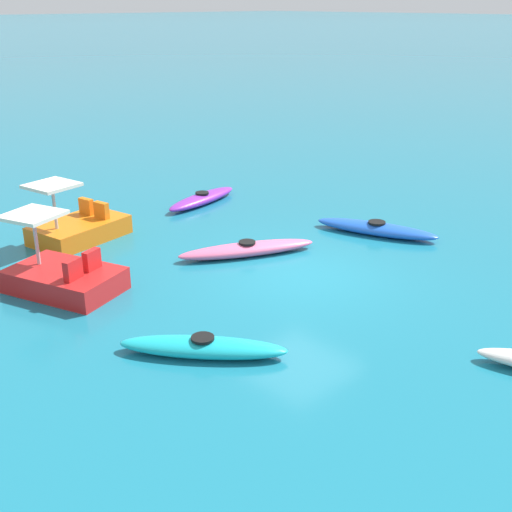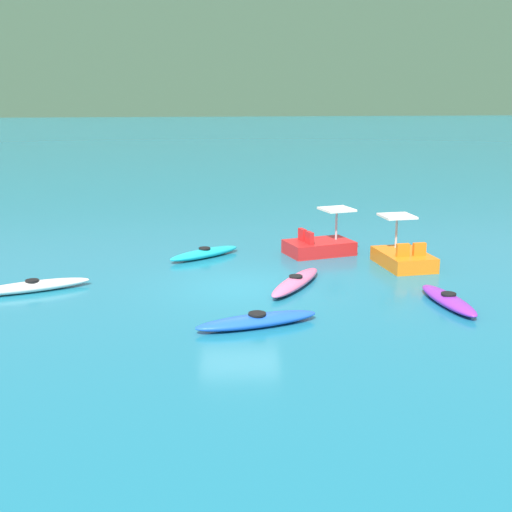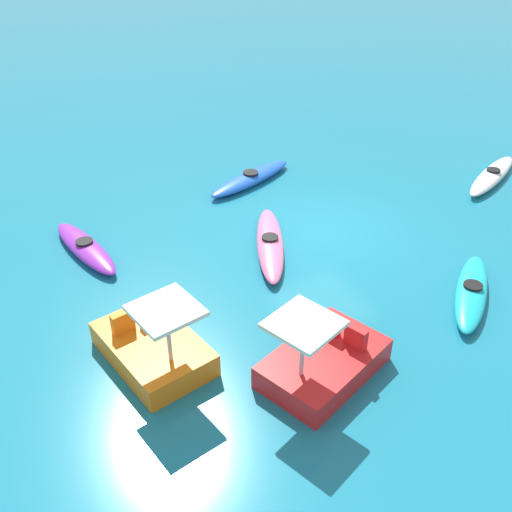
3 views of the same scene
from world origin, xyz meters
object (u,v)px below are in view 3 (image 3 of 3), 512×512
(pedal_boat_red, at_px, (323,360))
(kayak_pink, at_px, (270,243))
(kayak_white, at_px, (492,175))
(kayak_purple, at_px, (85,248))
(kayak_blue, at_px, (251,178))
(kayak_cyan, at_px, (471,292))
(pedal_boat_orange, at_px, (153,346))

(pedal_boat_red, bearing_deg, kayak_pink, -105.97)
(kayak_pink, height_order, kayak_white, same)
(kayak_purple, relative_size, pedal_boat_red, 1.11)
(kayak_blue, distance_m, pedal_boat_red, 8.31)
(kayak_cyan, relative_size, pedal_boat_red, 0.99)
(kayak_blue, relative_size, kayak_white, 1.00)
(kayak_pink, height_order, kayak_cyan, same)
(kayak_blue, distance_m, kayak_pink, 3.82)
(kayak_pink, relative_size, kayak_white, 1.01)
(kayak_blue, height_order, pedal_boat_red, pedal_boat_red)
(pedal_boat_orange, bearing_deg, kayak_cyan, 168.43)
(kayak_cyan, xyz_separation_m, kayak_white, (-5.03, -4.15, -0.00))
(kayak_blue, bearing_deg, kayak_purple, 16.53)
(kayak_pink, relative_size, pedal_boat_orange, 1.29)
(kayak_blue, height_order, kayak_purple, same)
(kayak_purple, distance_m, kayak_cyan, 9.27)
(kayak_pink, bearing_deg, kayak_purple, -25.18)
(pedal_boat_red, bearing_deg, kayak_cyan, -174.06)
(kayak_white, bearing_deg, pedal_boat_red, 26.37)
(kayak_pink, distance_m, kayak_cyan, 4.90)
(kayak_cyan, xyz_separation_m, pedal_boat_red, (4.24, 0.44, 0.17))
(kayak_pink, distance_m, pedal_boat_red, 4.49)
(kayak_blue, relative_size, pedal_boat_red, 1.23)
(kayak_blue, bearing_deg, kayak_pink, 70.18)
(kayak_pink, xyz_separation_m, pedal_boat_red, (1.23, 4.32, 0.17))
(kayak_cyan, xyz_separation_m, pedal_boat_orange, (6.94, -1.42, 0.17))
(kayak_cyan, height_order, pedal_boat_orange, pedal_boat_orange)
(kayak_blue, relative_size, kayak_cyan, 1.24)
(kayak_pink, height_order, pedal_boat_red, pedal_boat_red)
(kayak_white, relative_size, pedal_boat_orange, 1.28)
(pedal_boat_orange, bearing_deg, pedal_boat_red, 145.37)
(kayak_blue, xyz_separation_m, kayak_purple, (5.48, 1.63, 0.00))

